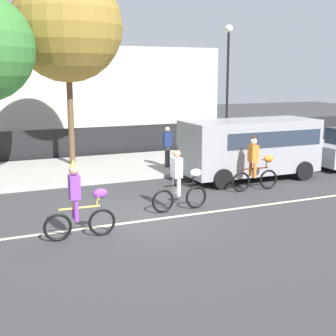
{
  "coord_description": "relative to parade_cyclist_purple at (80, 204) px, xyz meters",
  "views": [
    {
      "loc": [
        -4.28,
        -11.66,
        3.85
      ],
      "look_at": [
        1.29,
        1.2,
        1.0
      ],
      "focal_mm": 50.0,
      "sensor_mm": 36.0,
      "label": 1
    }
  ],
  "objects": [
    {
      "name": "ground_plane",
      "position": [
        1.98,
        1.15,
        -0.84
      ],
      "size": [
        80.0,
        80.0,
        0.0
      ],
      "primitive_type": "plane",
      "color": "#38383A"
    },
    {
      "name": "road_centre_line",
      "position": [
        1.98,
        0.65,
        -0.84
      ],
      "size": [
        36.0,
        0.14,
        0.01
      ],
      "primitive_type": "cube",
      "color": "beige",
      "rests_on": "ground"
    },
    {
      "name": "sidewalk_curb",
      "position": [
        1.98,
        7.65,
        -0.77
      ],
      "size": [
        60.0,
        5.0,
        0.15
      ],
      "primitive_type": "cube",
      "color": "#ADAAA3",
      "rests_on": "ground"
    },
    {
      "name": "fence_line",
      "position": [
        1.98,
        10.55,
        -0.14
      ],
      "size": [
        40.0,
        0.08,
        1.4
      ],
      "primitive_type": "cube",
      "color": "black",
      "rests_on": "ground"
    },
    {
      "name": "parade_cyclist_purple",
      "position": [
        0.0,
        0.0,
        0.0
      ],
      "size": [
        1.72,
        0.5,
        1.92
      ],
      "color": "black",
      "rests_on": "ground"
    },
    {
      "name": "parade_cyclist_zebra",
      "position": [
        3.13,
        1.15,
        0.0
      ],
      "size": [
        1.72,
        0.5,
        1.92
      ],
      "color": "black",
      "rests_on": "ground"
    },
    {
      "name": "parade_cyclist_orange",
      "position": [
        6.4,
        2.26,
        0.0
      ],
      "size": [
        1.72,
        0.5,
        1.92
      ],
      "color": "black",
      "rests_on": "ground"
    },
    {
      "name": "parked_van_grey",
      "position": [
        7.27,
        3.85,
        0.44
      ],
      "size": [
        5.0,
        2.22,
        2.18
      ],
      "color": "#99999E",
      "rests_on": "ground"
    },
    {
      "name": "street_lamp_post",
      "position": [
        9.01,
        8.65,
        3.15
      ],
      "size": [
        0.36,
        0.36,
        5.86
      ],
      "color": "black",
      "rests_on": "sidewalk_curb"
    },
    {
      "name": "street_tree_near_lamp",
      "position": [
        1.64,
        8.57,
        4.81
      ],
      "size": [
        4.38,
        4.38,
        7.7
      ],
      "color": "brown",
      "rests_on": "sidewalk_curb"
    },
    {
      "name": "pedestrian_onlooker",
      "position": [
        4.99,
        6.39,
        0.17
      ],
      "size": [
        0.32,
        0.2,
        1.62
      ],
      "color": "#33333D",
      "rests_on": "sidewalk_curb"
    }
  ]
}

